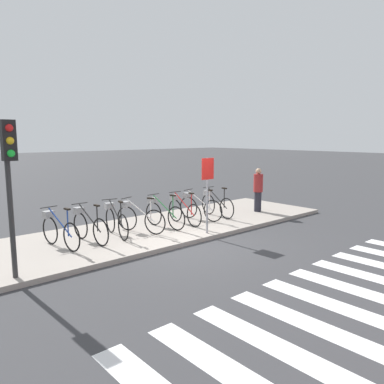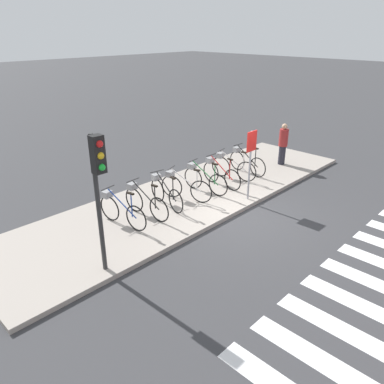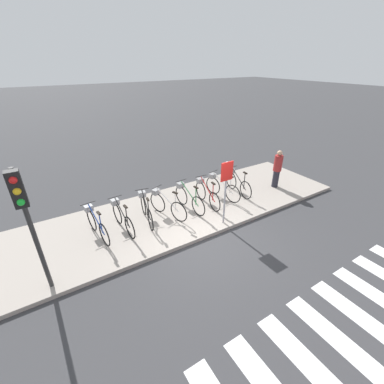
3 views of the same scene
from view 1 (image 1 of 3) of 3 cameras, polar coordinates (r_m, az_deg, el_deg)
name	(u,v)px [view 1 (image 1 of 3)]	position (r m, az deg, el deg)	size (l,w,h in m)	color
ground_plane	(189,246)	(10.03, -0.47, -8.17)	(120.00, 120.00, 0.00)	#38383A
sidewalk	(150,231)	(11.37, -6.42, -5.89)	(12.98, 3.58, 0.12)	#9E9389
parked_bicycle_0	(58,229)	(9.95, -19.69, -5.38)	(0.46, 1.70, 1.05)	black
parked_bicycle_1	(88,225)	(10.22, -15.53, -4.83)	(0.46, 1.71, 1.05)	black
parked_bicycle_2	(115,220)	(10.64, -11.62, -4.16)	(0.47, 1.70, 1.05)	black
parked_bicycle_3	(138,217)	(10.94, -8.22, -3.73)	(0.69, 1.63, 1.05)	black
parked_bicycle_4	(163,213)	(11.43, -4.50, -3.13)	(0.46, 1.71, 1.05)	black
parked_bicycle_5	(183,210)	(11.85, -1.43, -2.69)	(0.46, 1.71, 1.05)	black
parked_bicycle_6	(198,206)	(12.44, 0.95, -2.15)	(0.53, 1.68, 1.05)	black
parked_bicycle_7	(216,203)	(12.98, 3.62, -1.71)	(0.46, 1.71, 1.05)	black
pedestrian	(258,189)	(13.93, 10.04, 0.45)	(0.34, 0.34, 1.60)	#23232D
traffic_light	(9,166)	(7.78, -26.08, 3.60)	(0.24, 0.40, 3.06)	#2D2D2D
sign_post	(207,182)	(10.54, 2.37, 1.48)	(0.44, 0.07, 2.15)	#99999E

